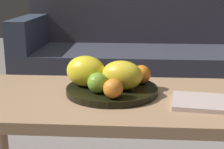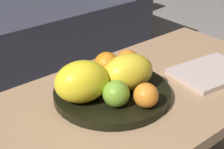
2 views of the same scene
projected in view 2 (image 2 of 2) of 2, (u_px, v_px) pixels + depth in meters
coffee_table at (125, 111)px, 1.07m from camera, size 1.21×0.55×0.43m
fruit_bowl at (112, 93)px, 1.06m from camera, size 0.35×0.35×0.03m
melon_large_front at (128, 72)px, 1.03m from camera, size 0.18×0.14×0.11m
melon_smaller_beside at (82, 82)px, 0.97m from camera, size 0.18×0.16×0.12m
orange_front at (146, 95)px, 0.95m from camera, size 0.07×0.07×0.07m
orange_left at (128, 61)px, 1.13m from camera, size 0.07×0.07×0.07m
orange_right at (107, 65)px, 1.10m from camera, size 0.08×0.08×0.08m
apple_front at (116, 94)px, 0.96m from camera, size 0.08×0.08×0.08m
banana_bunch at (95, 79)px, 1.04m from camera, size 0.15×0.14×0.06m
magazine at (211, 72)px, 1.18m from camera, size 0.27×0.21×0.02m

